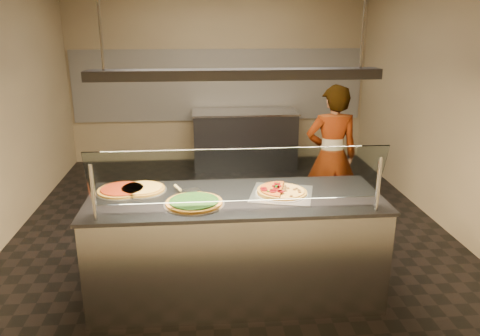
{
  "coord_description": "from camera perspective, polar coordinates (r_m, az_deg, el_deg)",
  "views": [
    {
      "loc": [
        -0.34,
        -5.0,
        2.35
      ],
      "look_at": [
        0.02,
        -0.81,
        1.02
      ],
      "focal_mm": 35.0,
      "sensor_mm": 36.0,
      "label": 1
    }
  ],
  "objects": [
    {
      "name": "perforated_tray",
      "position": [
        4.03,
        5.08,
        -3.09
      ],
      "size": [
        0.63,
        0.63,
        0.01
      ],
      "color": "silver",
      "rests_on": "serving_counter"
    },
    {
      "name": "wall_back",
      "position": [
        8.06,
        -2.57,
        11.48
      ],
      "size": [
        5.0,
        0.02,
        3.0
      ],
      "primitive_type": "cube",
      "color": "tan",
      "rests_on": "ground"
    },
    {
      "name": "tile_band",
      "position": [
        8.06,
        -2.54,
        10.04
      ],
      "size": [
        4.9,
        0.02,
        1.2
      ],
      "primitive_type": "cube",
      "color": "silver",
      "rests_on": "wall_back"
    },
    {
      "name": "lamp_rod_left",
      "position": [
        3.75,
        -16.97,
        19.03
      ],
      "size": [
        0.02,
        0.02,
        1.01
      ],
      "primitive_type": "cylinder",
      "color": "#B7B7BC",
      "rests_on": "ceiling"
    },
    {
      "name": "worker",
      "position": [
        5.57,
        11.07,
        1.44
      ],
      "size": [
        0.62,
        0.41,
        1.67
      ],
      "primitive_type": "imported",
      "rotation": [
        0.0,
        0.0,
        3.12
      ],
      "color": "#25222A",
      "rests_on": "ground"
    },
    {
      "name": "prep_table",
      "position": [
        7.82,
        0.56,
        3.6
      ],
      "size": [
        1.72,
        0.74,
        0.93
      ],
      "color": "#39393E",
      "rests_on": "ground"
    },
    {
      "name": "pizza_spinach",
      "position": [
        3.81,
        -5.62,
        -4.18
      ],
      "size": [
        0.49,
        0.49,
        0.03
      ],
      "color": "silver",
      "rests_on": "serving_counter"
    },
    {
      "name": "pizza_tomato",
      "position": [
        4.2,
        -14.17,
        -2.56
      ],
      "size": [
        0.45,
        0.45,
        0.03
      ],
      "color": "silver",
      "rests_on": "serving_counter"
    },
    {
      "name": "pizza_cheese",
      "position": [
        4.19,
        -11.87,
        -2.47
      ],
      "size": [
        0.43,
        0.43,
        0.03
      ],
      "color": "silver",
      "rests_on": "serving_counter"
    },
    {
      "name": "pizza_spatula",
      "position": [
        4.09,
        -6.87,
        -2.5
      ],
      "size": [
        0.25,
        0.21,
        0.02
      ],
      "color": "#B7B7BC",
      "rests_on": "pizza_spinach"
    },
    {
      "name": "wall_right",
      "position": [
        5.82,
        24.66,
        7.56
      ],
      "size": [
        0.02,
        6.0,
        3.0
      ],
      "primitive_type": "cube",
      "color": "tan",
      "rests_on": "ground"
    },
    {
      "name": "half_pizza_pepperoni",
      "position": [
        4.0,
        3.67,
        -2.76
      ],
      "size": [
        0.32,
        0.46,
        0.05
      ],
      "color": "#8D5D1D",
      "rests_on": "perforated_tray"
    },
    {
      "name": "sneeze_guard",
      "position": [
        3.53,
        -0.15,
        -1.03
      ],
      "size": [
        2.25,
        0.18,
        0.54
      ],
      "color": "#B7B7BC",
      "rests_on": "serving_counter"
    },
    {
      "name": "heat_lamp_housing",
      "position": [
        3.71,
        -0.61,
        11.34
      ],
      "size": [
        2.3,
        0.18,
        0.08
      ],
      "primitive_type": "cube",
      "color": "#39393E",
      "rests_on": "ceiling"
    },
    {
      "name": "half_pizza_sausage",
      "position": [
        4.04,
        6.5,
        -2.76
      ],
      "size": [
        0.32,
        0.46,
        0.04
      ],
      "color": "#8D5D1D",
      "rests_on": "perforated_tray"
    },
    {
      "name": "wall_front",
      "position": [
        2.19,
        4.44,
        -5.37
      ],
      "size": [
        5.0,
        0.02,
        3.0
      ],
      "primitive_type": "cube",
      "color": "tan",
      "rests_on": "ground"
    },
    {
      "name": "serving_counter",
      "position": [
        4.15,
        -0.55,
        -9.51
      ],
      "size": [
        2.49,
        0.94,
        0.93
      ],
      "color": "#B7B7BC",
      "rests_on": "ground"
    },
    {
      "name": "lamp_rod_right",
      "position": [
        3.9,
        15.05,
        19.1
      ],
      "size": [
        0.02,
        0.02,
        1.01
      ],
      "primitive_type": "cylinder",
      "color": "#B7B7BC",
      "rests_on": "ceiling"
    },
    {
      "name": "ground",
      "position": [
        5.54,
        -0.97,
        -7.67
      ],
      "size": [
        5.0,
        6.0,
        0.02
      ],
      "primitive_type": "cube",
      "color": "black",
      "rests_on": "ground"
    }
  ]
}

